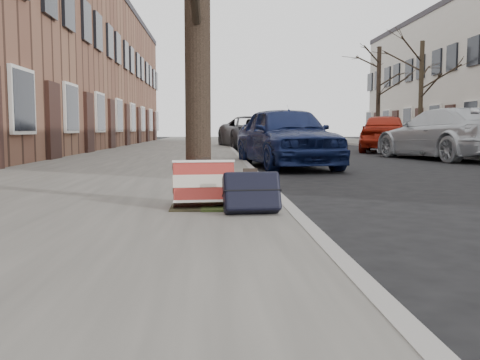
{
  "coord_description": "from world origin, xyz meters",
  "views": [
    {
      "loc": [
        -2.01,
        -4.15,
        0.88
      ],
      "look_at": [
        -1.76,
        0.8,
        0.41
      ],
      "focal_mm": 40.0,
      "sensor_mm": 36.0,
      "label": 1
    }
  ],
  "objects_px": {
    "suitcase_red": "(204,184)",
    "suitcase_navy": "(252,192)",
    "car_near_front": "(286,136)",
    "car_near_mid": "(278,137)"
  },
  "relations": [
    {
      "from": "suitcase_red",
      "to": "suitcase_navy",
      "type": "distance_m",
      "value": 0.61
    },
    {
      "from": "suitcase_navy",
      "to": "car_near_front",
      "type": "xyz_separation_m",
      "value": [
        1.34,
        7.56,
        0.4
      ]
    },
    {
      "from": "suitcase_red",
      "to": "suitcase_navy",
      "type": "bearing_deg",
      "value": -50.19
    },
    {
      "from": "car_near_front",
      "to": "car_near_mid",
      "type": "xyz_separation_m",
      "value": [
        0.4,
        4.78,
        -0.09
      ]
    },
    {
      "from": "car_near_mid",
      "to": "suitcase_red",
      "type": "bearing_deg",
      "value": -108.37
    },
    {
      "from": "suitcase_navy",
      "to": "car_near_mid",
      "type": "distance_m",
      "value": 12.47
    },
    {
      "from": "suitcase_red",
      "to": "car_near_mid",
      "type": "xyz_separation_m",
      "value": [
        2.18,
        11.92,
        0.28
      ]
    },
    {
      "from": "suitcase_navy",
      "to": "car_near_front",
      "type": "distance_m",
      "value": 7.69
    },
    {
      "from": "suitcase_red",
      "to": "suitcase_navy",
      "type": "xyz_separation_m",
      "value": [
        0.44,
        -0.43,
        -0.03
      ]
    },
    {
      "from": "car_near_front",
      "to": "car_near_mid",
      "type": "height_order",
      "value": "car_near_front"
    }
  ]
}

